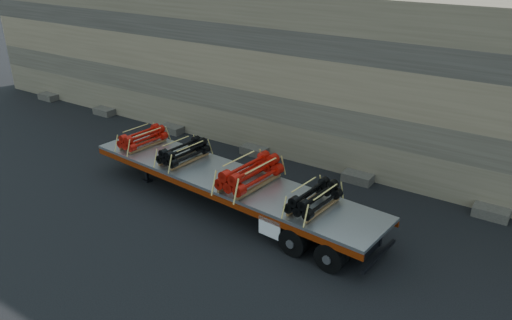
% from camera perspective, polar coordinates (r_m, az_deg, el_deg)
% --- Properties ---
extents(ground, '(120.00, 120.00, 0.00)m').
position_cam_1_polar(ground, '(17.62, -0.61, -6.55)').
color(ground, black).
rests_on(ground, ground).
extents(rock_wall, '(44.00, 3.00, 7.00)m').
position_cam_1_polar(rock_wall, '(21.56, 9.25, 9.05)').
color(rock_wall, '#7A6B54').
rests_on(rock_wall, ground).
extents(trailer, '(12.17, 3.36, 1.20)m').
position_cam_1_polar(trailer, '(18.06, -3.28, -3.60)').
color(trailer, '#AFB2B7').
rests_on(trailer, ground).
extents(bundle_front, '(1.10, 1.95, 0.66)m').
position_cam_1_polar(bundle_front, '(20.76, -12.81, 2.45)').
color(bundle_front, '#AF1209').
rests_on(bundle_front, trailer).
extents(bundle_midfront, '(1.13, 2.00, 0.68)m').
position_cam_1_polar(bundle_midfront, '(19.06, -8.28, 0.86)').
color(bundle_midfront, black).
rests_on(bundle_midfront, trailer).
extents(bundle_midrear, '(1.38, 2.44, 0.83)m').
position_cam_1_polar(bundle_midrear, '(16.98, -0.70, -1.61)').
color(bundle_midrear, '#AF1209').
rests_on(bundle_midrear, trailer).
extents(bundle_rear, '(1.13, 2.01, 0.68)m').
position_cam_1_polar(bundle_rear, '(15.68, 6.64, -4.41)').
color(bundle_rear, black).
rests_on(bundle_rear, trailer).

